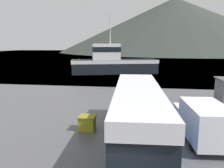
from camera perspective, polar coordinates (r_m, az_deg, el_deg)
The scene contains 7 objects.
water_surface at distance 149.35m, azimuth 7.73°, elevation 8.04°, with size 240.00×240.00×0.00m, color slate.
hill_backdrop at distance 185.85m, azimuth 15.90°, elevation 14.60°, with size 179.32×179.32×41.57m, color #2D332D.
tour_bus at distance 12.90m, azimuth 6.73°, elevation -7.49°, with size 3.17×11.42×3.38m.
delivery_van at distance 14.65m, azimuth 22.53°, elevation -8.68°, with size 2.62×6.07×2.36m.
fishing_boat at distance 44.23m, azimuth 0.20°, elevation 5.66°, with size 17.68×8.70×11.61m.
storage_bin at distance 15.31m, azimuth -6.47°, elevation -10.04°, with size 1.13×1.05×1.01m.
small_boat at distance 51.65m, azimuth -0.58°, elevation 4.37°, with size 6.78×2.85×0.88m.
Camera 1 is at (0.80, -5.36, 5.84)m, focal length 35.00 mm.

